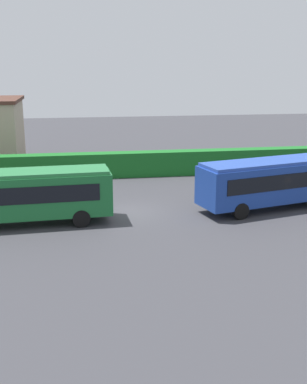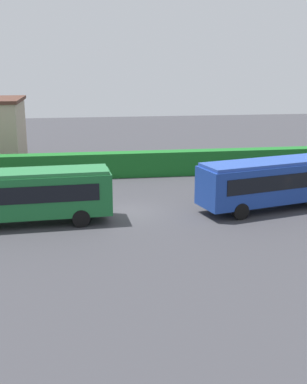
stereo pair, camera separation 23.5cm
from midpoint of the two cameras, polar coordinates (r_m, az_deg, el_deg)
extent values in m
plane|color=#38383D|center=(29.94, -3.15, -2.39)|extent=(108.42, 108.42, 0.00)
cube|color=#19602D|center=(28.16, -14.84, -0.34)|extent=(9.49, 2.89, 2.36)
cube|color=#27723C|center=(27.86, -15.01, 2.20)|extent=(9.20, 2.68, 0.20)
cube|color=black|center=(26.88, -14.35, -0.40)|extent=(7.31, 0.40, 0.94)
cube|color=black|center=(29.26, -14.19, 0.85)|extent=(7.31, 0.40, 0.94)
cylinder|color=black|center=(27.42, -8.69, -3.10)|extent=(1.01, 0.33, 1.00)
cylinder|color=black|center=(29.54, -8.96, -1.78)|extent=(1.01, 0.33, 1.00)
cube|color=navy|center=(31.09, 13.41, 1.17)|extent=(9.72, 4.76, 2.34)
cube|color=#2747A0|center=(30.82, 13.55, 3.46)|extent=(9.40, 4.49, 0.20)
cube|color=black|center=(31.87, 11.64, 2.12)|extent=(7.11, 1.82, 0.94)
cube|color=black|center=(29.86, 14.43, 1.09)|extent=(7.11, 1.82, 0.94)
cylinder|color=black|center=(34.03, 16.07, 0.05)|extent=(1.04, 0.52, 1.00)
cylinder|color=black|center=(30.77, 7.61, -1.05)|extent=(1.04, 0.52, 1.00)
cylinder|color=black|center=(28.87, 9.97, -2.23)|extent=(1.04, 0.52, 1.00)
cube|color=#1A6423|center=(39.08, -4.67, 3.20)|extent=(66.21, 1.33, 1.97)
cone|color=orange|center=(39.40, 14.73, 1.83)|extent=(0.36, 0.36, 0.60)
camera|label=1|loc=(0.12, -90.23, -0.06)|focal=45.45mm
camera|label=2|loc=(0.12, 89.77, 0.06)|focal=45.45mm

